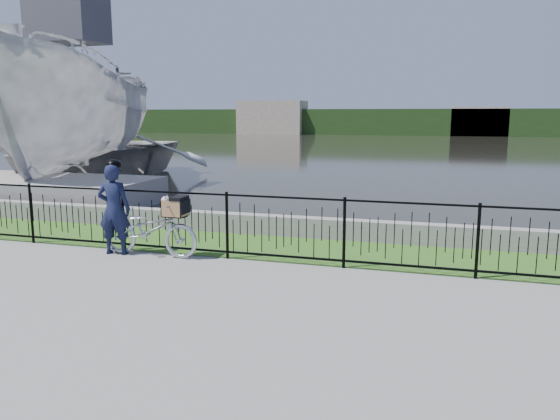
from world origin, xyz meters
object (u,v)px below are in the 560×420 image
(cyclist, at_px, (114,208))
(boat_far, at_px, (93,153))
(bicycle_rig, at_px, (151,229))
(boat_near, at_px, (74,118))

(cyclist, relative_size, boat_far, 0.17)
(bicycle_rig, distance_m, cyclist, 0.75)
(cyclist, distance_m, boat_near, 9.85)
(bicycle_rig, relative_size, boat_near, 0.14)
(cyclist, height_order, boat_far, boat_far)
(boat_near, distance_m, boat_far, 2.63)
(boat_near, height_order, boat_far, boat_near)
(cyclist, relative_size, boat_near, 0.13)
(bicycle_rig, relative_size, boat_far, 0.18)
(boat_near, bearing_deg, boat_far, 112.47)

